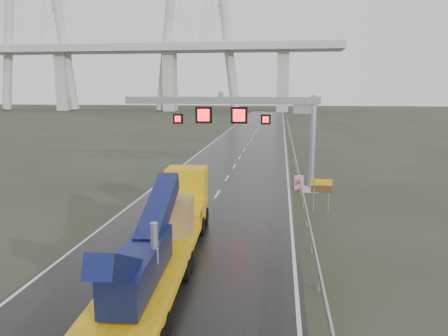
# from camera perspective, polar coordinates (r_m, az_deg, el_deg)

# --- Properties ---
(ground) EXTENTS (400.00, 400.00, 0.00)m
(ground) POSITION_cam_1_polar(r_m,az_deg,el_deg) (17.33, -8.79, -15.94)
(ground) COLOR #2A2F21
(ground) RESTS_ON ground
(road) EXTENTS (11.00, 200.00, 0.02)m
(road) POSITION_cam_1_polar(r_m,az_deg,el_deg) (55.62, 2.66, 2.34)
(road) COLOR black
(road) RESTS_ON ground
(guardrail) EXTENTS (0.20, 140.00, 1.40)m
(guardrail) POSITION_cam_1_polar(r_m,az_deg,el_deg) (45.47, 9.30, 1.33)
(guardrail) COLOR gray
(guardrail) RESTS_ON ground
(sign_gantry) EXTENTS (14.90, 1.20, 7.42)m
(sign_gantry) POSITION_cam_1_polar(r_m,az_deg,el_deg) (33.05, 3.22, 6.74)
(sign_gantry) COLOR #A1A29D
(sign_gantry) RESTS_ON ground
(heavy_haul_truck) EXTENTS (3.41, 16.91, 3.94)m
(heavy_haul_truck) POSITION_cam_1_polar(r_m,az_deg,el_deg) (19.44, -7.58, -8.09)
(heavy_haul_truck) COLOR yellow
(heavy_haul_truck) RESTS_ON ground
(exit_sign_pair) EXTENTS (1.29, 0.19, 2.21)m
(exit_sign_pair) POSITION_cam_1_polar(r_m,az_deg,el_deg) (27.66, 12.60, -2.69)
(exit_sign_pair) COLOR #93969B
(exit_sign_pair) RESTS_ON ground
(striped_barrier) EXTENTS (0.71, 0.45, 1.13)m
(striped_barrier) POSITION_cam_1_polar(r_m,az_deg,el_deg) (33.93, 9.75, -1.92)
(striped_barrier) COLOR red
(striped_barrier) RESTS_ON ground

